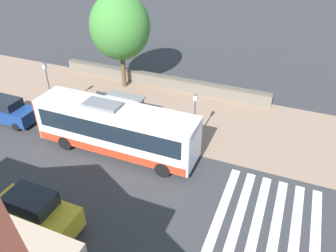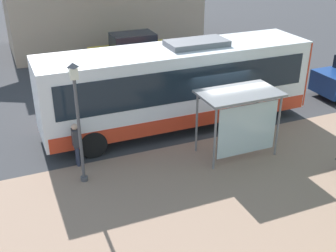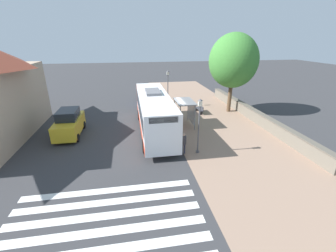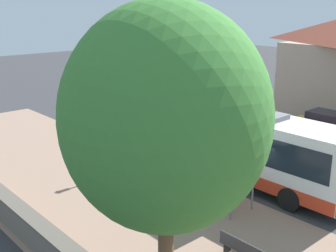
{
  "view_description": "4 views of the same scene",
  "coord_description": "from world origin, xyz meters",
  "px_view_note": "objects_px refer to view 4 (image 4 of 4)",
  "views": [
    {
      "loc": [
        16.61,
        11.21,
        13.45
      ],
      "look_at": [
        -1.27,
        3.76,
        0.9
      ],
      "focal_mm": 35.0,
      "sensor_mm": 36.0,
      "label": 1
    },
    {
      "loc": [
        -12.79,
        7.73,
        7.66
      ],
      "look_at": [
        -0.1,
        2.39,
        0.94
      ],
      "focal_mm": 45.0,
      "sensor_mm": 36.0,
      "label": 2
    },
    {
      "loc": [
        3.52,
        19.64,
        7.78
      ],
      "look_at": [
        0.6,
        2.62,
        0.97
      ],
      "focal_mm": 24.0,
      "sensor_mm": 36.0,
      "label": 3
    },
    {
      "loc": [
        -13.79,
        -10.4,
        8.14
      ],
      "look_at": [
        -0.99,
        3.81,
        2.63
      ],
      "focal_mm": 45.0,
      "sensor_mm": 36.0,
      "label": 4
    }
  ],
  "objects_px": {
    "bench": "(243,250)",
    "pedestrian": "(158,146)",
    "parked_car_far_lane": "(327,131)",
    "bus": "(244,143)",
    "bus_shelter": "(217,161)",
    "shade_tree": "(166,118)",
    "street_lamp_far": "(142,123)"
  },
  "relations": [
    {
      "from": "bus_shelter",
      "to": "shade_tree",
      "type": "distance_m",
      "value": 7.61
    },
    {
      "from": "bus_shelter",
      "to": "shade_tree",
      "type": "xyz_separation_m",
      "value": [
        -5.82,
        -3.39,
        3.54
      ]
    },
    {
      "from": "street_lamp_far",
      "to": "shade_tree",
      "type": "height_order",
      "value": "shade_tree"
    },
    {
      "from": "bus",
      "to": "pedestrian",
      "type": "height_order",
      "value": "bus"
    },
    {
      "from": "bus_shelter",
      "to": "shade_tree",
      "type": "height_order",
      "value": "shade_tree"
    },
    {
      "from": "bus_shelter",
      "to": "parked_car_far_lane",
      "type": "xyz_separation_m",
      "value": [
        10.26,
        0.56,
        -0.93
      ]
    },
    {
      "from": "parked_car_far_lane",
      "to": "bench",
      "type": "bearing_deg",
      "value": -162.77
    },
    {
      "from": "street_lamp_far",
      "to": "bench",
      "type": "bearing_deg",
      "value": -108.12
    },
    {
      "from": "bus_shelter",
      "to": "street_lamp_far",
      "type": "relative_size",
      "value": 0.7
    },
    {
      "from": "bench",
      "to": "parked_car_far_lane",
      "type": "height_order",
      "value": "parked_car_far_lane"
    },
    {
      "from": "bus_shelter",
      "to": "bench",
      "type": "relative_size",
      "value": 1.58
    },
    {
      "from": "bus",
      "to": "bench",
      "type": "relative_size",
      "value": 6.07
    },
    {
      "from": "bench",
      "to": "pedestrian",
      "type": "bearing_deg",
      "value": 65.91
    },
    {
      "from": "street_lamp_far",
      "to": "bus",
      "type": "bearing_deg",
      "value": -59.79
    },
    {
      "from": "pedestrian",
      "to": "bench",
      "type": "bearing_deg",
      "value": -114.09
    },
    {
      "from": "pedestrian",
      "to": "bench",
      "type": "distance_m",
      "value": 9.7
    },
    {
      "from": "bus",
      "to": "street_lamp_far",
      "type": "bearing_deg",
      "value": 120.21
    },
    {
      "from": "parked_car_far_lane",
      "to": "shade_tree",
      "type": "bearing_deg",
      "value": -166.19
    },
    {
      "from": "bus",
      "to": "bus_shelter",
      "type": "bearing_deg",
      "value": -161.72
    },
    {
      "from": "bus",
      "to": "bench",
      "type": "bearing_deg",
      "value": -141.46
    },
    {
      "from": "pedestrian",
      "to": "parked_car_far_lane",
      "type": "xyz_separation_m",
      "value": [
        8.74,
        -4.91,
        0.12
      ]
    },
    {
      "from": "shade_tree",
      "to": "parked_car_far_lane",
      "type": "height_order",
      "value": "shade_tree"
    },
    {
      "from": "bus_shelter",
      "to": "pedestrian",
      "type": "distance_m",
      "value": 5.77
    },
    {
      "from": "pedestrian",
      "to": "street_lamp_far",
      "type": "relative_size",
      "value": 0.4
    },
    {
      "from": "pedestrian",
      "to": "parked_car_far_lane",
      "type": "height_order",
      "value": "parked_car_far_lane"
    },
    {
      "from": "bench",
      "to": "shade_tree",
      "type": "relative_size",
      "value": 0.21
    },
    {
      "from": "bus_shelter",
      "to": "bench",
      "type": "xyz_separation_m",
      "value": [
        -2.43,
        -3.37,
        -1.5
      ]
    },
    {
      "from": "pedestrian",
      "to": "shade_tree",
      "type": "height_order",
      "value": "shade_tree"
    },
    {
      "from": "street_lamp_far",
      "to": "parked_car_far_lane",
      "type": "relative_size",
      "value": 0.9
    },
    {
      "from": "bus_shelter",
      "to": "pedestrian",
      "type": "xyz_separation_m",
      "value": [
        1.52,
        5.47,
        -1.05
      ]
    },
    {
      "from": "bus",
      "to": "shade_tree",
      "type": "relative_size",
      "value": 1.3
    },
    {
      "from": "bus",
      "to": "bench",
      "type": "height_order",
      "value": "bus"
    }
  ]
}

